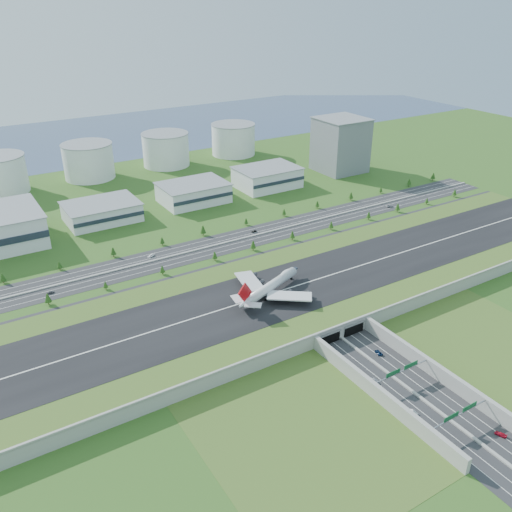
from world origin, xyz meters
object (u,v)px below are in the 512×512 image
car_4 (51,292)px  car_6 (390,206)px  car_7 (151,256)px  car_5 (254,231)px  office_tower (340,145)px  car_3 (501,434)px  boeing_747 (270,286)px  car_1 (413,412)px  car_0 (375,380)px  car_2 (378,353)px

car_4 → car_6: (294.35, -1.64, 0.06)m
car_7 → car_6: bearing=63.5°
car_4 → car_5: bearing=-87.8°
office_tower → car_3: size_ratio=10.76×
car_5 → car_7: bearing=-87.7°
car_6 → boeing_747: bearing=133.5°
boeing_747 → car_5: bearing=42.3°
boeing_747 → car_3: size_ratio=11.37×
car_1 → car_7: 220.30m
car_4 → car_0: bearing=-149.3°
boeing_747 → car_0: (4.44, -88.13, -12.41)m
boeing_747 → car_7: bearing=88.6°
boeing_747 → car_6: bearing=3.5°
office_tower → car_4: bearing=-161.6°
boeing_747 → car_6: 201.63m
car_4 → boeing_747: bearing=-130.6°
boeing_747 → car_2: 76.41m
car_0 → car_4: car_0 is taller
boeing_747 → car_1: 115.02m
office_tower → car_7: office_tower is taller
boeing_747 → car_5: size_ratio=13.02×
car_3 → car_5: (23.74, 244.70, -0.01)m
car_6 → car_4: bearing=108.3°
car_0 → car_5: bearing=73.9°
car_0 → car_5: car_0 is taller
car_2 → car_4: size_ratio=1.16×
boeing_747 → car_5: boeing_747 is taller
car_3 → car_6: (156.42, 228.52, 0.10)m
car_4 → car_6: size_ratio=0.75×
car_2 → car_7: bearing=-62.9°
car_4 → car_5: 162.32m
car_0 → car_4: bearing=121.1°
car_5 → car_6: car_6 is taller
office_tower → car_6: office_tower is taller
car_2 → car_5: same height
car_1 → boeing_747: bearing=74.0°
boeing_747 → car_3: (26.22, -143.99, -12.53)m
office_tower → car_7: bearing=-159.8°
car_0 → car_5: (45.52, 188.84, -0.13)m
car_1 → car_2: car_1 is taller
car_5 → office_tower: bearing=122.9°
car_4 → car_7: 76.44m
boeing_747 → car_7: (-36.96, 102.19, -12.45)m
office_tower → car_3: bearing=-119.1°
car_2 → car_3: bearing=101.5°
office_tower → car_3: (-188.48, -338.59, -26.64)m
car_4 → car_7: size_ratio=0.81×
office_tower → boeing_747: bearing=-137.8°
car_2 → car_6: (160.43, 156.55, 0.11)m
office_tower → car_4: 344.97m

